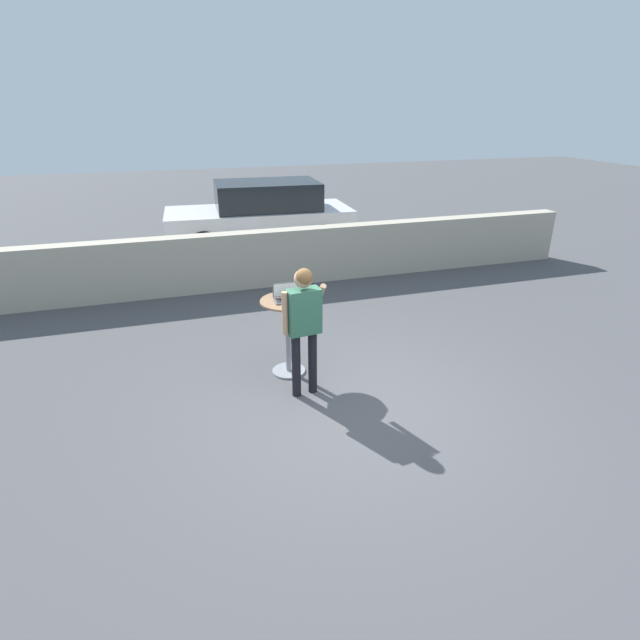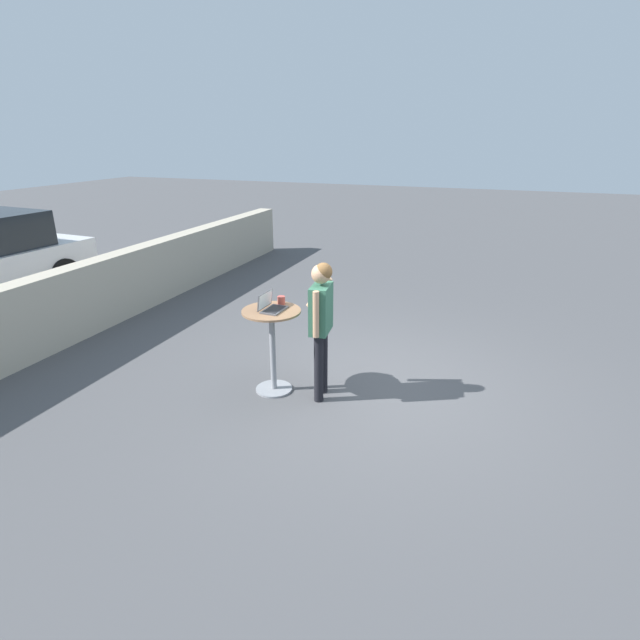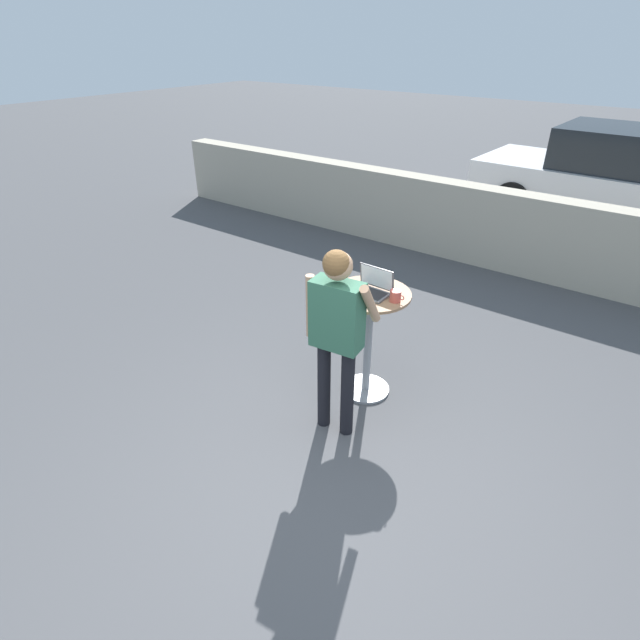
{
  "view_description": "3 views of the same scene",
  "coord_description": "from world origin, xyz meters",
  "px_view_note": "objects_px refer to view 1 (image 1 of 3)",
  "views": [
    {
      "loc": [
        -1.84,
        -4.65,
        3.35
      ],
      "look_at": [
        -0.23,
        0.52,
        1.0
      ],
      "focal_mm": 28.0,
      "sensor_mm": 36.0,
      "label": 1
    },
    {
      "loc": [
        -5.4,
        -1.29,
        2.98
      ],
      "look_at": [
        -0.49,
        0.55,
        1.01
      ],
      "focal_mm": 28.0,
      "sensor_mm": 36.0,
      "label": 2
    },
    {
      "loc": [
        1.42,
        -2.15,
        2.98
      ],
      "look_at": [
        -0.54,
        0.51,
        1.06
      ],
      "focal_mm": 28.0,
      "sensor_mm": 36.0,
      "label": 3
    }
  ],
  "objects_px": {
    "coffee_mug": "(305,295)",
    "parked_car_near_street": "(262,213)",
    "cafe_table": "(288,326)",
    "standing_person": "(304,317)",
    "laptop": "(287,297)"
  },
  "relations": [
    {
      "from": "coffee_mug",
      "to": "parked_car_near_street",
      "type": "bearing_deg",
      "value": 83.71
    },
    {
      "from": "laptop",
      "to": "standing_person",
      "type": "distance_m",
      "value": 0.6
    },
    {
      "from": "standing_person",
      "to": "parked_car_near_street",
      "type": "relative_size",
      "value": 0.35
    },
    {
      "from": "coffee_mug",
      "to": "standing_person",
      "type": "relative_size",
      "value": 0.08
    },
    {
      "from": "laptop",
      "to": "standing_person",
      "type": "xyz_separation_m",
      "value": [
        0.06,
        -0.6,
        -0.05
      ]
    },
    {
      "from": "cafe_table",
      "to": "standing_person",
      "type": "relative_size",
      "value": 0.63
    },
    {
      "from": "coffee_mug",
      "to": "standing_person",
      "type": "height_order",
      "value": "standing_person"
    },
    {
      "from": "coffee_mug",
      "to": "parked_car_near_street",
      "type": "xyz_separation_m",
      "value": [
        0.74,
        6.7,
        -0.29
      ]
    },
    {
      "from": "cafe_table",
      "to": "standing_person",
      "type": "bearing_deg",
      "value": -84.45
    },
    {
      "from": "coffee_mug",
      "to": "laptop",
      "type": "bearing_deg",
      "value": 175.22
    },
    {
      "from": "coffee_mug",
      "to": "standing_person",
      "type": "distance_m",
      "value": 0.61
    },
    {
      "from": "cafe_table",
      "to": "laptop",
      "type": "height_order",
      "value": "laptop"
    },
    {
      "from": "cafe_table",
      "to": "coffee_mug",
      "type": "bearing_deg",
      "value": -4.32
    },
    {
      "from": "cafe_table",
      "to": "parked_car_near_street",
      "type": "distance_m",
      "value": 6.75
    },
    {
      "from": "cafe_table",
      "to": "standing_person",
      "type": "height_order",
      "value": "standing_person"
    }
  ]
}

